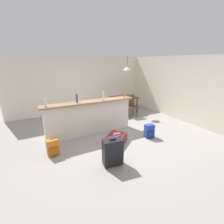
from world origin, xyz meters
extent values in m
cube|color=gray|center=(0.00, 0.00, -0.03)|extent=(13.00, 13.00, 0.05)
cube|color=silver|center=(0.00, 3.05, 1.25)|extent=(6.60, 0.10, 2.50)
cube|color=silver|center=(3.05, 0.30, 1.25)|extent=(0.10, 6.00, 2.50)
cube|color=silver|center=(-0.67, 0.42, 0.52)|extent=(2.80, 0.20, 1.05)
cube|color=#93704C|center=(-0.67, 0.42, 1.07)|extent=(2.96, 0.40, 0.05)
cylinder|color=silver|center=(-1.96, 0.37, 1.21)|extent=(0.06, 0.06, 0.22)
cylinder|color=#284C89|center=(-1.06, 0.43, 1.22)|extent=(0.06, 0.06, 0.26)
cylinder|color=silver|center=(-0.25, 0.32, 1.23)|extent=(0.06, 0.06, 0.27)
cylinder|color=#9E661E|center=(0.63, 0.48, 1.23)|extent=(0.06, 0.06, 0.27)
cube|color=#332319|center=(1.54, 1.87, 0.72)|extent=(1.10, 0.80, 0.04)
cylinder|color=#332319|center=(1.05, 1.53, 0.35)|extent=(0.06, 0.06, 0.70)
cylinder|color=#332319|center=(2.03, 1.53, 0.35)|extent=(0.06, 0.06, 0.70)
cylinder|color=#332319|center=(1.05, 2.21, 0.35)|extent=(0.06, 0.06, 0.70)
cylinder|color=#332319|center=(2.03, 2.21, 0.35)|extent=(0.06, 0.06, 0.70)
cube|color=#4C331E|center=(1.52, 1.19, 0.43)|extent=(0.42, 0.42, 0.04)
cube|color=#4C331E|center=(1.53, 1.37, 0.69)|extent=(0.40, 0.06, 0.48)
cylinder|color=#4C331E|center=(1.35, 1.04, 0.21)|extent=(0.04, 0.04, 0.41)
cylinder|color=#4C331E|center=(1.67, 1.02, 0.21)|extent=(0.04, 0.04, 0.41)
cylinder|color=#4C331E|center=(1.37, 1.36, 0.21)|extent=(0.04, 0.04, 0.41)
cylinder|color=#4C331E|center=(1.69, 1.34, 0.21)|extent=(0.04, 0.04, 0.41)
cylinder|color=black|center=(1.60, 1.77, 2.27)|extent=(0.01, 0.01, 0.45)
cone|color=white|center=(1.60, 1.77, 2.00)|extent=(0.34, 0.34, 0.14)
sphere|color=white|center=(1.60, 1.77, 1.92)|extent=(0.07, 0.07, 0.07)
cube|color=maroon|center=(-0.26, -0.52, 0.11)|extent=(0.83, 0.80, 0.22)
cube|color=gray|center=(-0.26, -0.52, 0.11)|extent=(0.85, 0.81, 0.02)
cube|color=#2D2D33|center=(0.06, -0.27, 0.11)|extent=(0.22, 0.23, 0.02)
cube|color=orange|center=(-1.98, -0.31, 0.21)|extent=(0.29, 0.20, 0.42)
cube|color=#AB5918|center=(-1.97, -0.42, 0.14)|extent=(0.22, 0.08, 0.19)
cube|color=black|center=(-2.06, -0.22, 0.19)|extent=(0.04, 0.03, 0.36)
cube|color=black|center=(-1.92, -0.21, 0.19)|extent=(0.04, 0.03, 0.36)
cube|color=#233D93|center=(0.84, -0.71, 0.21)|extent=(0.31, 0.23, 0.42)
cube|color=navy|center=(0.82, -0.82, 0.14)|extent=(0.23, 0.10, 0.19)
cube|color=black|center=(0.79, -0.60, 0.19)|extent=(0.04, 0.03, 0.36)
cube|color=black|center=(0.92, -0.62, 0.19)|extent=(0.04, 0.03, 0.36)
cube|color=black|center=(-0.85, -1.41, 0.33)|extent=(0.47, 0.30, 0.60)
cylinder|color=black|center=(-1.03, -1.38, 0.03)|extent=(0.06, 0.04, 0.06)
cylinder|color=black|center=(-0.66, -1.44, 0.03)|extent=(0.06, 0.04, 0.06)
cube|color=#232328|center=(-0.85, -1.41, 0.65)|extent=(0.14, 0.06, 0.04)
cube|color=#334C99|center=(-0.25, -0.56, 0.24)|extent=(0.23, 0.18, 0.03)
cube|color=#AD2D2D|center=(-0.22, -0.50, 0.26)|extent=(0.24, 0.20, 0.03)
camera|label=1|loc=(-2.38, -4.20, 2.27)|focal=25.78mm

